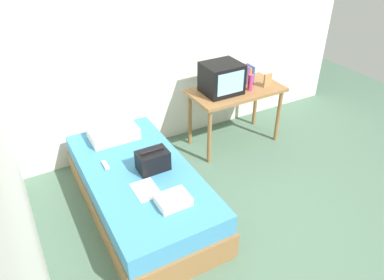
{
  "coord_description": "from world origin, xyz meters",
  "views": [
    {
      "loc": [
        -1.85,
        -1.88,
        2.67
      ],
      "look_at": [
        -0.24,
        1.03,
        0.52
      ],
      "focal_mm": 34.42,
      "sensor_mm": 36.0,
      "label": 1
    }
  ],
  "objects_px": {
    "picture_frame": "(268,80)",
    "remote_silver": "(105,165)",
    "desk": "(236,96)",
    "magazine": "(146,190)",
    "tv": "(222,78)",
    "book_row": "(245,74)",
    "handbag": "(153,160)",
    "water_bottle": "(250,82)",
    "remote_dark": "(179,198)",
    "bed": "(141,190)",
    "folded_towel": "(173,200)",
    "pillow": "(113,133)"
  },
  "relations": [
    {
      "from": "remote_dark",
      "to": "remote_silver",
      "type": "bearing_deg",
      "value": 117.82
    },
    {
      "from": "water_bottle",
      "to": "remote_dark",
      "type": "height_order",
      "value": "water_bottle"
    },
    {
      "from": "water_bottle",
      "to": "pillow",
      "type": "relative_size",
      "value": 0.39
    },
    {
      "from": "water_bottle",
      "to": "remote_silver",
      "type": "xyz_separation_m",
      "value": [
        -1.93,
        -0.27,
        -0.36
      ]
    },
    {
      "from": "book_row",
      "to": "handbag",
      "type": "relative_size",
      "value": 0.8
    },
    {
      "from": "book_row",
      "to": "folded_towel",
      "type": "xyz_separation_m",
      "value": [
        -1.66,
        -1.29,
        -0.35
      ]
    },
    {
      "from": "book_row",
      "to": "handbag",
      "type": "xyz_separation_m",
      "value": [
        -1.61,
        -0.75,
        -0.29
      ]
    },
    {
      "from": "desk",
      "to": "water_bottle",
      "type": "bearing_deg",
      "value": -37.53
    },
    {
      "from": "bed",
      "to": "water_bottle",
      "type": "xyz_separation_m",
      "value": [
        1.67,
        0.51,
        0.62
      ]
    },
    {
      "from": "folded_towel",
      "to": "picture_frame",
      "type": "bearing_deg",
      "value": 29.89
    },
    {
      "from": "desk",
      "to": "bed",
      "type": "bearing_deg",
      "value": -158.6
    },
    {
      "from": "magazine",
      "to": "book_row",
      "type": "bearing_deg",
      "value": 29.33
    },
    {
      "from": "bed",
      "to": "desk",
      "type": "bearing_deg",
      "value": 21.4
    },
    {
      "from": "tv",
      "to": "pillow",
      "type": "bearing_deg",
      "value": 176.83
    },
    {
      "from": "remote_silver",
      "to": "water_bottle",
      "type": "bearing_deg",
      "value": 7.93
    },
    {
      "from": "picture_frame",
      "to": "magazine",
      "type": "distance_m",
      "value": 2.15
    },
    {
      "from": "desk",
      "to": "picture_frame",
      "type": "relative_size",
      "value": 6.78
    },
    {
      "from": "pillow",
      "to": "remote_dark",
      "type": "relative_size",
      "value": 3.29
    },
    {
      "from": "desk",
      "to": "picture_frame",
      "type": "xyz_separation_m",
      "value": [
        0.37,
        -0.12,
        0.18
      ]
    },
    {
      "from": "pillow",
      "to": "remote_dark",
      "type": "bearing_deg",
      "value": -82.33
    },
    {
      "from": "bed",
      "to": "picture_frame",
      "type": "bearing_deg",
      "value": 14.09
    },
    {
      "from": "magazine",
      "to": "desk",
      "type": "bearing_deg",
      "value": 29.41
    },
    {
      "from": "remote_silver",
      "to": "book_row",
      "type": "bearing_deg",
      "value": 13.41
    },
    {
      "from": "bed",
      "to": "remote_silver",
      "type": "bearing_deg",
      "value": 137.49
    },
    {
      "from": "bed",
      "to": "pillow",
      "type": "distance_m",
      "value": 0.76
    },
    {
      "from": "desk",
      "to": "book_row",
      "type": "relative_size",
      "value": 4.84
    },
    {
      "from": "tv",
      "to": "water_bottle",
      "type": "relative_size",
      "value": 2.2
    },
    {
      "from": "desk",
      "to": "handbag",
      "type": "height_order",
      "value": "desk"
    },
    {
      "from": "magazine",
      "to": "water_bottle",
      "type": "bearing_deg",
      "value": 24.94
    },
    {
      "from": "tv",
      "to": "folded_towel",
      "type": "relative_size",
      "value": 1.57
    },
    {
      "from": "magazine",
      "to": "folded_towel",
      "type": "xyz_separation_m",
      "value": [
        0.14,
        -0.28,
        0.03
      ]
    },
    {
      "from": "remote_silver",
      "to": "handbag",
      "type": "bearing_deg",
      "value": -34.7
    },
    {
      "from": "bed",
      "to": "folded_towel",
      "type": "bearing_deg",
      "value": -81.43
    },
    {
      "from": "book_row",
      "to": "magazine",
      "type": "bearing_deg",
      "value": -150.67
    },
    {
      "from": "bed",
      "to": "desk",
      "type": "height_order",
      "value": "desk"
    },
    {
      "from": "handbag",
      "to": "remote_silver",
      "type": "xyz_separation_m",
      "value": [
        -0.4,
        0.27,
        -0.09
      ]
    },
    {
      "from": "magazine",
      "to": "remote_silver",
      "type": "xyz_separation_m",
      "value": [
        -0.21,
        0.53,
        0.01
      ]
    },
    {
      "from": "tv",
      "to": "remote_silver",
      "type": "distance_m",
      "value": 1.7
    },
    {
      "from": "picture_frame",
      "to": "handbag",
      "type": "xyz_separation_m",
      "value": [
        -1.78,
        -0.52,
        -0.26
      ]
    },
    {
      "from": "desk",
      "to": "magazine",
      "type": "relative_size",
      "value": 4.0
    },
    {
      "from": "tv",
      "to": "desk",
      "type": "bearing_deg",
      "value": -5.26
    },
    {
      "from": "bed",
      "to": "folded_towel",
      "type": "distance_m",
      "value": 0.64
    },
    {
      "from": "tv",
      "to": "remote_dark",
      "type": "distance_m",
      "value": 1.72
    },
    {
      "from": "picture_frame",
      "to": "remote_silver",
      "type": "relative_size",
      "value": 1.19
    },
    {
      "from": "pillow",
      "to": "folded_towel",
      "type": "distance_m",
      "value": 1.27
    },
    {
      "from": "bed",
      "to": "book_row",
      "type": "bearing_deg",
      "value": 22.29
    },
    {
      "from": "book_row",
      "to": "folded_towel",
      "type": "distance_m",
      "value": 2.13
    },
    {
      "from": "magazine",
      "to": "bed",
      "type": "bearing_deg",
      "value": 79.74
    },
    {
      "from": "book_row",
      "to": "picture_frame",
      "type": "xyz_separation_m",
      "value": [
        0.17,
        -0.24,
        -0.03
      ]
    },
    {
      "from": "book_row",
      "to": "picture_frame",
      "type": "bearing_deg",
      "value": -54.28
    }
  ]
}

